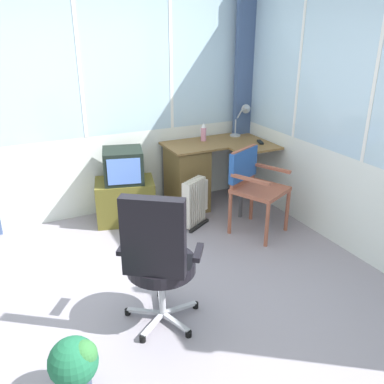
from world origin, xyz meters
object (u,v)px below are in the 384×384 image
wooden_armchair (251,179)px  tv_remote (260,142)px  tv_on_stand (125,190)px  desk (191,174)px  potted_plant (75,364)px  office_chair (158,256)px  spray_bottle (204,132)px  space_heater (195,202)px  desk_lamp (243,115)px

wooden_armchair → tv_remote: bearing=48.7°
wooden_armchair → tv_on_stand: 1.40m
tv_on_stand → desk: bearing=0.8°
desk → potted_plant: bearing=-129.6°
wooden_armchair → office_chair: (-1.45, -1.04, 0.02)m
tv_remote → potted_plant: 3.27m
spray_bottle → space_heater: spray_bottle is taller
space_heater → desk: bearing=70.5°
potted_plant → space_heater: bearing=46.4°
wooden_armchair → space_heater: bearing=144.7°
wooden_armchair → space_heater: 0.67m
space_heater → wooden_armchair: bearing=-35.3°
office_chair → tv_on_stand: bearing=80.1°
tv_remote → office_chair: 2.48m
space_heater → potted_plant: space_heater is taller
desk_lamp → space_heater: desk_lamp is taller
tv_on_stand → potted_plant: bearing=-114.5°
wooden_armchair → office_chair: size_ratio=0.83×
desk_lamp → tv_on_stand: bearing=-176.8°
tv_remote → spray_bottle: bearing=164.3°
potted_plant → office_chair: bearing=27.5°
wooden_armchair → tv_on_stand: size_ratio=1.07×
tv_on_stand → space_heater: 0.80m
tv_remote → desk: bearing=179.5°
office_chair → tv_remote: bearing=39.2°
desk → tv_on_stand: (-0.82, -0.01, -0.05)m
wooden_armchair → office_chair: office_chair is taller
desk → wooden_armchair: wooden_armchair is taller
tv_remote → space_heater: bearing=-149.8°
spray_bottle → office_chair: 2.39m
office_chair → space_heater: 1.72m
space_heater → office_chair: bearing=-125.2°
desk → tv_on_stand: size_ratio=1.43×
desk → office_chair: bearing=-121.7°
tv_on_stand → spray_bottle: bearing=6.5°
spray_bottle → potted_plant: (-2.04, -2.30, -0.65)m
wooden_armchair → potted_plant: (-2.13, -1.39, -0.35)m
tv_remote → office_chair: size_ratio=0.14×
wooden_armchair → desk: bearing=111.5°
office_chair → potted_plant: bearing=-152.5°
tv_on_stand → desk_lamp: bearing=3.2°
desk_lamp → space_heater: (-0.92, -0.54, -0.77)m
potted_plant → spray_bottle: bearing=48.5°
wooden_armchair → space_heater: (-0.48, 0.34, -0.31)m
office_chair → desk_lamp: bearing=45.3°
desk_lamp → office_chair: size_ratio=0.37×
tv_remote → potted_plant: (-2.59, -1.92, -0.55)m
spray_bottle → office_chair: (-1.36, -1.95, -0.28)m
desk → tv_on_stand: 0.82m
desk_lamp → wooden_armchair: (-0.44, -0.88, -0.46)m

